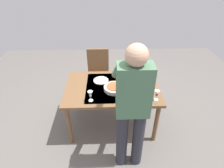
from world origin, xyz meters
name	(u,v)px	position (x,y,z in m)	size (l,w,h in m)	color
ground_plane	(112,122)	(0.00, 0.00, 0.00)	(6.00, 6.00, 0.00)	#66605B
dining_table	(112,91)	(0.00, 0.00, 0.65)	(1.37, 0.90, 0.73)	brown
chair_near	(98,70)	(0.23, -0.83, 0.53)	(0.40, 0.40, 0.91)	#523019
person_server	(132,106)	(-0.20, 0.71, 0.96)	(0.42, 0.61, 1.69)	#2D2D38
wine_bottle	(144,91)	(-0.42, 0.27, 0.84)	(0.07, 0.07, 0.30)	black
wine_glass_left	(157,94)	(-0.58, 0.32, 0.83)	(0.07, 0.07, 0.15)	white
wine_glass_right	(90,94)	(0.29, 0.31, 0.83)	(0.07, 0.07, 0.15)	white
water_cup_near_left	(137,74)	(-0.40, -0.28, 0.77)	(0.07, 0.07, 0.09)	silver
water_cup_near_right	(148,74)	(-0.58, -0.29, 0.77)	(0.08, 0.08, 0.09)	silver
serving_bowl_pasta	(114,88)	(-0.03, 0.08, 0.76)	(0.30, 0.30, 0.07)	silver
side_bowl_salad	(143,87)	(-0.44, 0.07, 0.76)	(0.18, 0.18, 0.07)	silver
dinner_plate_near	(101,80)	(0.16, -0.17, 0.73)	(0.23, 0.23, 0.01)	silver
table_knife	(123,80)	(-0.18, -0.17, 0.73)	(0.01, 0.20, 0.01)	silver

